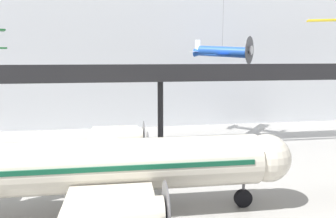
# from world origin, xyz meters

# --- Properties ---
(hangar_back_wall) EXTENTS (140.00, 3.00, 26.65)m
(hangar_back_wall) POSITION_xyz_m (0.00, 38.40, 13.33)
(hangar_back_wall) COLOR silver
(hangar_back_wall) RESTS_ON ground
(mezzanine_walkway) EXTENTS (110.00, 3.20, 9.87)m
(mezzanine_walkway) POSITION_xyz_m (0.00, 26.09, 8.21)
(mezzanine_walkway) COLOR black
(mezzanine_walkway) RESTS_ON ground
(airliner_silver_main) EXTENTS (27.55, 31.18, 10.24)m
(airliner_silver_main) POSITION_xyz_m (-6.60, 8.93, 3.56)
(airliner_silver_main) COLOR beige
(airliner_silver_main) RESTS_ON ground
(suspended_plane_blue_trainer) EXTENTS (8.11, 8.47, 11.68)m
(suspended_plane_blue_trainer) POSITION_xyz_m (8.41, 29.23, 11.30)
(suspended_plane_blue_trainer) COLOR #1E4CAD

